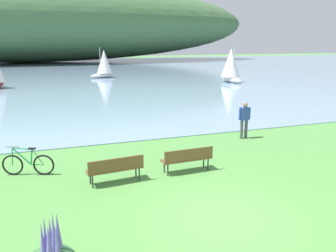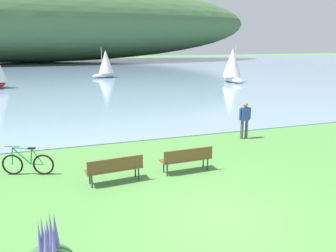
% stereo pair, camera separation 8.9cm
% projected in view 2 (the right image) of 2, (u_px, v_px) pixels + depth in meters
% --- Properties ---
extents(ground_plane, '(200.00, 200.00, 0.00)m').
position_uv_depth(ground_plane, '(219.00, 216.00, 8.86)').
color(ground_plane, '#518E42').
extents(bay_water, '(180.00, 80.00, 0.04)m').
position_uv_depth(bay_water, '(76.00, 71.00, 52.31)').
color(bay_water, '#7A99B2').
rests_on(bay_water, ground).
extents(distant_hillside, '(101.69, 28.00, 17.05)m').
position_uv_depth(distant_hillside, '(27.00, 21.00, 71.62)').
color(distant_hillside, '#42663D').
rests_on(distant_hillside, bay_water).
extents(park_bench_near_camera, '(1.82, 0.55, 0.88)m').
position_uv_depth(park_bench_near_camera, '(187.00, 158.00, 11.76)').
color(park_bench_near_camera, brown).
rests_on(park_bench_near_camera, ground).
extents(park_bench_further_along, '(1.84, 0.64, 0.88)m').
position_uv_depth(park_bench_further_along, '(115.00, 168.00, 10.85)').
color(park_bench_further_along, brown).
rests_on(park_bench_further_along, ground).
extents(bicycle_leaning_near_bench, '(1.69, 0.63, 1.01)m').
position_uv_depth(bicycle_leaning_near_bench, '(28.00, 164.00, 11.56)').
color(bicycle_leaning_near_bench, black).
rests_on(bicycle_leaning_near_bench, ground).
extents(person_at_shoreline, '(0.61, 0.22, 1.71)m').
position_uv_depth(person_at_shoreline, '(245.00, 118.00, 15.76)').
color(person_at_shoreline, '#4C4C51').
rests_on(person_at_shoreline, ground).
extents(sailboat_mid_bay, '(2.14, 3.48, 4.03)m').
position_uv_depth(sailboat_mid_bay, '(232.00, 65.00, 37.26)').
color(sailboat_mid_bay, white).
rests_on(sailboat_mid_bay, bay_water).
extents(sailboat_toward_hillside, '(3.25, 2.32, 3.68)m').
position_uv_depth(sailboat_toward_hillside, '(106.00, 63.00, 42.11)').
color(sailboat_toward_hillside, white).
rests_on(sailboat_toward_hillside, bay_water).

